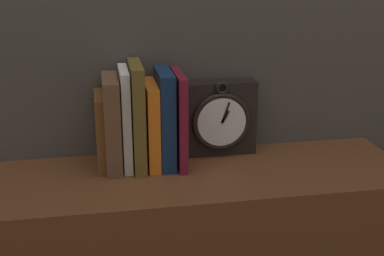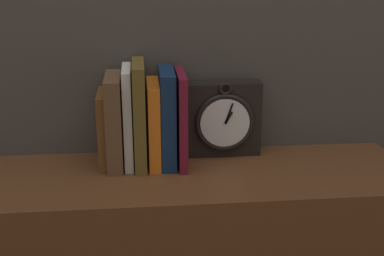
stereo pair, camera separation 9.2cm
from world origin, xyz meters
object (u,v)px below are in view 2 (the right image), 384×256
at_px(book_slot0_brown, 103,129).
at_px(book_slot1_brown, 114,121).
at_px(book_slot6_maroon, 181,119).
at_px(book_slot2_white, 128,117).
at_px(book_slot3_brown, 139,115).
at_px(clock, 223,119).
at_px(book_slot5_navy, 167,118).
at_px(book_slot4_orange, 154,124).

distance_m(book_slot0_brown, book_slot1_brown, 0.04).
bearing_deg(book_slot6_maroon, book_slot2_white, 175.29).
bearing_deg(book_slot1_brown, book_slot3_brown, -1.72).
bearing_deg(book_slot1_brown, book_slot6_maroon, -1.55).
xyz_separation_m(clock, book_slot5_navy, (-0.14, -0.04, 0.02)).
distance_m(book_slot2_white, book_slot4_orange, 0.06).
bearing_deg(book_slot2_white, book_slot3_brown, -16.09).
relative_size(book_slot0_brown, book_slot4_orange, 0.89).
xyz_separation_m(book_slot2_white, book_slot5_navy, (0.09, -0.01, -0.00)).
bearing_deg(book_slot0_brown, book_slot1_brown, -17.68).
xyz_separation_m(book_slot3_brown, book_slot5_navy, (0.07, 0.00, -0.01)).
relative_size(book_slot1_brown, book_slot3_brown, 0.88).
relative_size(book_slot2_white, book_slot5_navy, 1.03).
height_order(book_slot0_brown, book_slot6_maroon, book_slot6_maroon).
bearing_deg(book_slot5_navy, book_slot1_brown, -179.50).
bearing_deg(book_slot6_maroon, book_slot3_brown, 178.55).
xyz_separation_m(book_slot0_brown, book_slot4_orange, (0.12, -0.01, 0.01)).
height_order(book_slot4_orange, book_slot6_maroon, book_slot6_maroon).
relative_size(clock, book_slot2_white, 0.82).
xyz_separation_m(book_slot1_brown, book_slot2_white, (0.03, 0.01, 0.01)).
bearing_deg(book_slot0_brown, book_slot2_white, -2.71).
relative_size(clock, book_slot0_brown, 1.09).
bearing_deg(book_slot1_brown, clock, 8.82).
relative_size(clock, book_slot4_orange, 0.97).
relative_size(book_slot0_brown, book_slot3_brown, 0.72).
distance_m(book_slot2_white, book_slot5_navy, 0.09).
distance_m(book_slot1_brown, book_slot5_navy, 0.13).
bearing_deg(book_slot6_maroon, book_slot4_orange, 174.47).
bearing_deg(book_slot2_white, book_slot0_brown, 177.29).
bearing_deg(book_slot0_brown, clock, 6.27).
height_order(book_slot0_brown, book_slot5_navy, book_slot5_navy).
height_order(clock, book_slot0_brown, clock).
relative_size(book_slot1_brown, book_slot6_maroon, 0.97).
bearing_deg(book_slot5_navy, clock, 15.91).
relative_size(book_slot2_white, book_slot6_maroon, 1.05).
height_order(book_slot0_brown, book_slot3_brown, book_slot3_brown).
height_order(book_slot2_white, book_slot6_maroon, book_slot2_white).
bearing_deg(book_slot2_white, book_slot1_brown, -169.22).
xyz_separation_m(clock, book_slot3_brown, (-0.21, -0.04, 0.03)).
distance_m(book_slot5_navy, book_slot6_maroon, 0.03).
relative_size(book_slot1_brown, book_slot4_orange, 1.09).
bearing_deg(book_slot0_brown, book_slot3_brown, -7.00).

